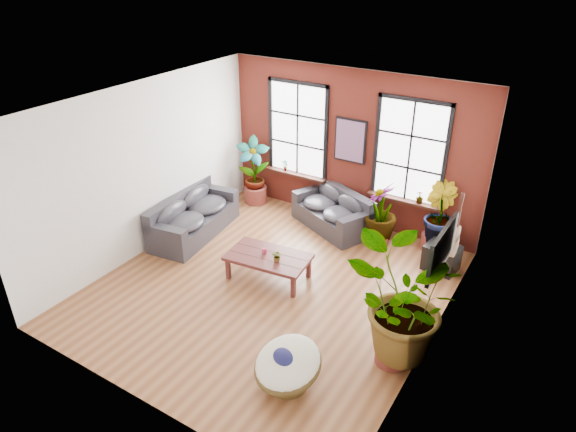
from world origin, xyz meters
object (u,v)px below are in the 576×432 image
at_px(sofa_back, 334,211).
at_px(papasan_chair, 287,365).
at_px(sofa_left, 192,217).
at_px(coffee_table, 268,258).

height_order(sofa_back, papasan_chair, sofa_back).
distance_m(sofa_left, papasan_chair, 4.98).
bearing_deg(sofa_left, papasan_chair, -130.53).
height_order(sofa_back, sofa_left, sofa_left).
distance_m(sofa_back, papasan_chair, 4.93).
relative_size(sofa_back, papasan_chair, 1.58).
bearing_deg(sofa_left, coffee_table, -110.65).
bearing_deg(sofa_back, papasan_chair, -46.05).
height_order(sofa_left, coffee_table, sofa_left).
relative_size(sofa_back, coffee_table, 1.28).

